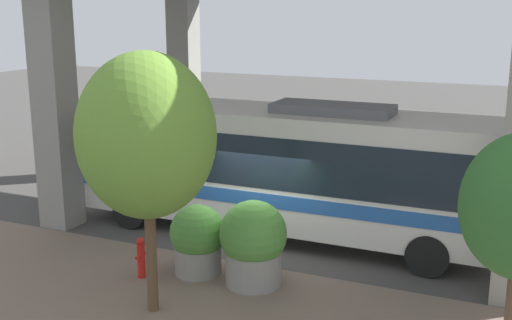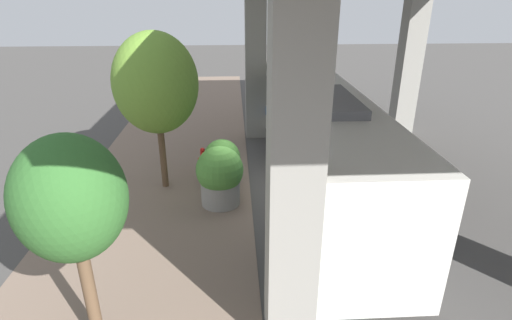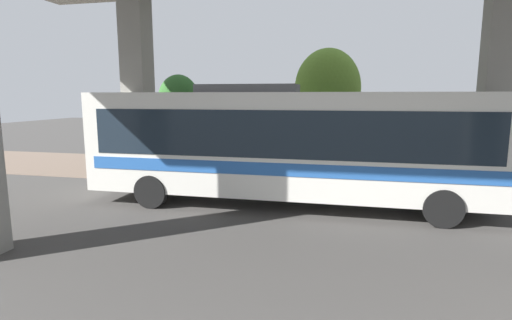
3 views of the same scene
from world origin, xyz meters
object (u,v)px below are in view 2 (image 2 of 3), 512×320
Objects in this scene: planter_middle at (220,176)px; planter_front at (222,162)px; street_tree_near at (71,200)px; street_tree_far at (156,84)px; bus at (319,139)px; fire_hydrant at (203,160)px.

planter_front is at bearing 88.65° from planter_middle.
planter_front is 0.39× the size of street_tree_near.
street_tree_near is at bearing -92.41° from street_tree_far.
bus reaches higher than fire_hydrant.
bus is 2.80× the size of street_tree_near.
planter_front is (-3.16, 0.97, -1.16)m from bus.
bus is 6.19× the size of planter_middle.
planter_front is 0.31× the size of street_tree_far.
planter_front is at bearing -54.69° from fire_hydrant.
planter_middle is at bearing -73.83° from fire_hydrant.
fire_hydrant is 2.62m from planter_middle.
bus is at bearing -10.03° from street_tree_far.
planter_front is at bearing 1.62° from street_tree_far.
street_tree_near is at bearing -112.76° from planter_middle.
planter_middle is at bearing -91.35° from planter_front.
bus is 5.50m from street_tree_far.
street_tree_far is at bearing 169.97° from bus.
street_tree_near reaches higher than bus.
planter_middle is (0.72, -2.47, 0.48)m from fire_hydrant.
fire_hydrant is at bearing 152.55° from bus.
planter_front reaches higher than fire_hydrant.
street_tree_near is (-2.29, -6.80, 2.31)m from planter_front.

